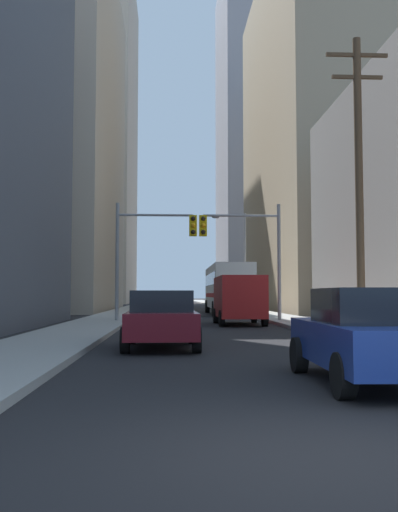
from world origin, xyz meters
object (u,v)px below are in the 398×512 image
(traffic_signal_near_right, at_px, (244,242))
(sedan_blue, at_px, (372,335))
(sedan_beige, at_px, (165,305))
(cargo_van_red, at_px, (239,297))
(sedan_maroon, at_px, (162,319))
(city_bus, at_px, (228,287))
(traffic_signal_near_left, at_px, (152,242))
(sedan_navy, at_px, (167,302))

(traffic_signal_near_right, bearing_deg, sedan_blue, -91.58)
(sedan_beige, bearing_deg, cargo_van_red, -68.86)
(sedan_maroon, bearing_deg, sedan_beige, 90.17)
(sedan_blue, xyz_separation_m, sedan_beige, (-3.48, 27.27, 0.00))
(city_bus, xyz_separation_m, traffic_signal_near_right, (-0.34, -11.76, 2.13))
(sedan_maroon, bearing_deg, sedan_blue, -61.47)
(traffic_signal_near_left, bearing_deg, cargo_van_red, -21.62)
(cargo_van_red, bearing_deg, sedan_navy, 100.03)
(sedan_beige, relative_size, traffic_signal_near_left, 0.71)
(sedan_maroon, xyz_separation_m, traffic_signal_near_left, (-0.67, 13.48, 3.28))
(city_bus, height_order, sedan_blue, city_bus)
(cargo_van_red, bearing_deg, sedan_beige, 111.14)
(sedan_blue, distance_m, sedan_maroon, 7.16)
(sedan_maroon, relative_size, traffic_signal_near_right, 0.70)
(sedan_maroon, height_order, sedan_beige, same)
(traffic_signal_near_right, bearing_deg, cargo_van_red, -106.66)
(sedan_beige, distance_m, traffic_signal_near_right, 9.13)
(traffic_signal_near_right, bearing_deg, traffic_signal_near_left, -180.00)
(city_bus, bearing_deg, sedan_beige, -135.71)
(city_bus, distance_m, sedan_beige, 6.21)
(city_bus, height_order, sedan_beige, city_bus)
(cargo_van_red, height_order, traffic_signal_near_left, traffic_signal_near_left)
(sedan_blue, relative_size, sedan_navy, 1.01)
(traffic_signal_near_right, bearing_deg, sedan_maroon, -106.39)
(sedan_maroon, height_order, traffic_signal_near_right, traffic_signal_near_right)
(sedan_maroon, distance_m, traffic_signal_near_left, 13.89)
(city_bus, bearing_deg, sedan_blue, -91.61)
(sedan_beige, xyz_separation_m, traffic_signal_near_left, (-0.60, -7.50, 3.28))
(sedan_navy, bearing_deg, sedan_blue, -84.84)
(cargo_van_red, distance_m, sedan_maroon, 12.35)
(sedan_maroon, height_order, sedan_navy, same)
(sedan_blue, bearing_deg, sedan_navy, 95.16)
(sedan_beige, relative_size, sedan_navy, 1.00)
(cargo_van_red, distance_m, sedan_beige, 9.82)
(cargo_van_red, bearing_deg, sedan_blue, -90.17)
(sedan_beige, distance_m, sedan_navy, 10.38)
(traffic_signal_near_right, bearing_deg, sedan_beige, 118.22)
(sedan_blue, relative_size, traffic_signal_near_right, 0.71)
(city_bus, xyz_separation_m, sedan_maroon, (-4.30, -25.24, -1.16))
(sedan_blue, bearing_deg, sedan_maroon, 118.53)
(sedan_blue, bearing_deg, traffic_signal_near_right, 88.42)
(sedan_navy, distance_m, traffic_signal_near_left, 18.19)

